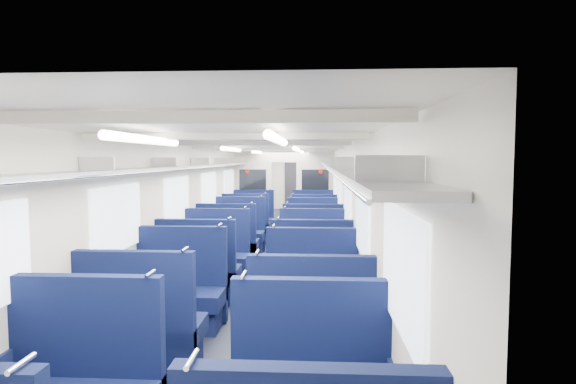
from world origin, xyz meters
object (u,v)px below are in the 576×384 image
(seat_7, at_px, (312,299))
(seat_14, at_px, (239,235))
(bulkhead, at_px, (284,190))
(seat_17, at_px, (313,229))
(seat_11, at_px, (313,260))
(seat_13, at_px, (313,247))
(seat_5, at_px, (311,342))
(seat_8, at_px, (199,276))
(end_door, at_px, (294,185))
(seat_16, at_px, (246,227))
(seat_18, at_px, (252,221))
(seat_19, at_px, (313,222))
(seat_12, at_px, (228,246))
(seat_9, at_px, (313,276))
(seat_10, at_px, (215,259))
(seat_15, at_px, (313,237))
(seat_6, at_px, (179,296))
(seat_4, at_px, (142,334))

(seat_7, xyz_separation_m, seat_14, (-1.66, 4.63, 0.00))
(bulkhead, height_order, seat_17, bulkhead)
(seat_11, bearing_deg, seat_13, 90.00)
(seat_5, relative_size, seat_8, 1.00)
(seat_8, distance_m, seat_11, 2.04)
(end_door, relative_size, seat_16, 1.56)
(seat_11, height_order, seat_13, same)
(seat_8, relative_size, seat_14, 1.00)
(seat_5, height_order, seat_18, same)
(bulkhead, distance_m, seat_17, 2.08)
(seat_11, bearing_deg, seat_18, 109.47)
(seat_14, relative_size, seat_19, 1.00)
(seat_18, bearing_deg, seat_12, -90.00)
(seat_9, xyz_separation_m, seat_10, (-1.66, 1.05, 0.00))
(seat_9, xyz_separation_m, seat_16, (-1.66, 4.71, 0.00))
(seat_8, distance_m, seat_17, 4.95)
(seat_8, height_order, seat_15, same)
(seat_16, bearing_deg, seat_6, -90.00)
(seat_7, bearing_deg, seat_8, 148.13)
(seat_5, distance_m, seat_13, 4.66)
(bulkhead, relative_size, seat_10, 2.19)
(seat_8, bearing_deg, seat_16, 90.00)
(bulkhead, relative_size, seat_19, 2.19)
(seat_17, bearing_deg, seat_8, -109.57)
(seat_8, height_order, seat_12, same)
(bulkhead, distance_m, seat_5, 8.81)
(seat_15, height_order, seat_18, same)
(seat_9, relative_size, seat_13, 1.00)
(seat_5, distance_m, seat_9, 2.41)
(end_door, xyz_separation_m, seat_12, (-0.83, -10.39, -0.61))
(seat_15, height_order, seat_17, same)
(seat_13, distance_m, seat_16, 2.97)
(seat_12, bearing_deg, seat_14, 90.00)
(end_door, bearing_deg, seat_14, -95.23)
(end_door, bearing_deg, seat_12, -94.56)
(seat_7, bearing_deg, seat_6, 178.75)
(bulkhead, distance_m, seat_4, 8.71)
(seat_5, distance_m, seat_16, 7.31)
(bulkhead, bearing_deg, seat_15, -74.26)
(seat_11, bearing_deg, end_door, 94.13)
(seat_17, relative_size, seat_19, 1.00)
(seat_9, bearing_deg, seat_16, 109.42)
(seat_16, distance_m, seat_19, 2.03)
(seat_7, height_order, seat_8, same)
(seat_4, height_order, seat_14, same)
(seat_12, distance_m, seat_14, 1.32)
(seat_8, distance_m, seat_16, 4.76)
(seat_6, distance_m, seat_16, 5.76)
(end_door, relative_size, seat_17, 1.56)
(bulkhead, height_order, seat_15, bulkhead)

